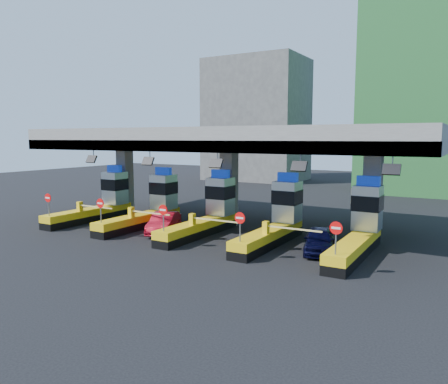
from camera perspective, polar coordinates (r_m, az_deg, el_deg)
The scene contains 10 objects.
ground at distance 29.37m, azimuth -2.27°, elevation -5.40°, with size 120.00×120.00×0.00m, color black.
toll_canopy at distance 31.13m, azimuth 0.55°, elevation 6.69°, with size 28.00×12.09×7.00m.
toll_lane_far_left at distance 35.63m, azimuth -15.71°, elevation -1.16°, with size 4.43×8.00×4.16m.
toll_lane_left at distance 32.24m, azimuth -9.52°, elevation -1.84°, with size 4.43×8.00×4.16m.
toll_lane_center at distance 29.33m, azimuth -1.98°, elevation -2.63°, with size 4.43×8.00×4.16m.
toll_lane_right at distance 27.03m, azimuth 7.03°, elevation -3.52°, with size 4.43×8.00×4.16m.
toll_lane_far_right at distance 25.51m, azimuth 17.43°, elevation -4.43°, with size 4.43×8.00×4.16m.
bg_building_concrete at distance 67.02m, azimuth 4.29°, elevation 9.35°, with size 14.00×10.00×18.00m, color #4C4C49.
van at distance 24.98m, azimuth 12.35°, elevation -6.17°, with size 1.63×4.05×1.38m, color black.
red_car at distance 29.57m, azimuth -7.85°, elevation -4.01°, with size 1.46×4.19×1.38m, color maroon.
Camera 1 is at (15.47, -24.14, 6.35)m, focal length 35.00 mm.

